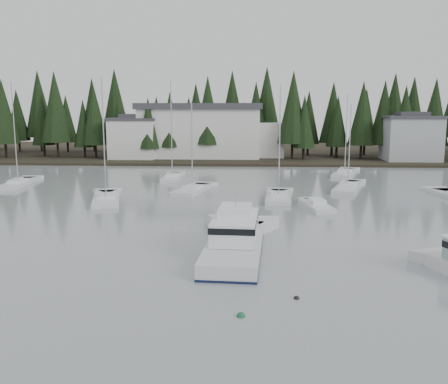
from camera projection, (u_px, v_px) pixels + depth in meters
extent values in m
plane|color=gray|center=(131.00, 363.00, 21.41)|extent=(260.00, 260.00, 0.00)
cube|color=black|center=(228.00, 153.00, 116.86)|extent=(240.00, 54.00, 1.00)
cube|color=silver|center=(134.00, 139.00, 99.32)|extent=(9.00, 7.00, 7.50)
cube|color=#38383D|center=(133.00, 119.00, 98.63)|extent=(9.54, 7.42, 0.50)
cube|color=#38383D|center=(133.00, 116.00, 98.53)|extent=(4.95, 3.85, 0.80)
cube|color=#999EA0|center=(411.00, 139.00, 95.60)|extent=(10.00, 8.00, 8.00)
cube|color=#38383D|center=(412.00, 117.00, 94.87)|extent=(10.60, 8.48, 0.50)
cube|color=#38383D|center=(412.00, 114.00, 94.77)|extent=(5.50, 4.40, 0.80)
cube|color=silver|center=(200.00, 132.00, 101.41)|extent=(24.00, 10.00, 10.00)
cube|color=#38383D|center=(200.00, 106.00, 100.50)|extent=(25.00, 11.00, 1.20)
cube|color=silver|center=(259.00, 139.00, 103.03)|extent=(10.00, 8.00, 7.00)
cube|color=silver|center=(235.00, 252.00, 37.12)|extent=(4.64, 12.81, 1.83)
cube|color=#0E1633|center=(235.00, 253.00, 37.15)|extent=(4.68, 12.88, 0.25)
cube|color=white|center=(235.00, 226.00, 37.44)|extent=(3.58, 6.73, 1.66)
cube|color=black|center=(235.00, 221.00, 37.37)|extent=(3.66, 6.80, 0.46)
cube|color=white|center=(236.00, 211.00, 37.23)|extent=(2.53, 3.41, 0.74)
cylinder|color=#A5A8AD|center=(236.00, 199.00, 37.07)|extent=(0.10, 0.10, 1.26)
cube|color=silver|center=(278.00, 199.00, 58.96)|extent=(3.47, 8.74, 1.05)
cube|color=white|center=(279.00, 194.00, 58.85)|extent=(2.22, 3.04, 0.30)
cylinder|color=#A5A8AD|center=(280.00, 141.00, 57.78)|extent=(0.14, 0.14, 12.72)
cube|color=silver|center=(344.00, 175.00, 79.95)|extent=(5.80, 10.13, 1.05)
cube|color=white|center=(345.00, 171.00, 79.84)|extent=(2.92, 3.77, 0.30)
cylinder|color=#A5A8AD|center=(346.00, 134.00, 78.83)|extent=(0.14, 0.14, 12.07)
cube|color=silver|center=(18.00, 185.00, 69.27)|extent=(3.67, 10.25, 1.05)
cube|color=white|center=(18.00, 181.00, 69.16)|extent=(2.22, 3.58, 0.30)
cylinder|color=#A5A8AD|center=(15.00, 132.00, 68.02)|extent=(0.14, 0.14, 13.61)
cube|color=silver|center=(192.00, 192.00, 64.10)|extent=(4.81, 8.89, 1.05)
cube|color=white|center=(192.00, 187.00, 63.99)|extent=(2.65, 3.27, 0.30)
cylinder|color=#A5A8AD|center=(192.00, 145.00, 63.08)|extent=(0.14, 0.14, 10.92)
cube|color=silver|center=(172.00, 179.00, 75.15)|extent=(2.72, 8.48, 1.05)
cube|color=white|center=(172.00, 175.00, 75.04)|extent=(1.84, 2.90, 0.30)
cylinder|color=#A5A8AD|center=(171.00, 129.00, 73.86)|extent=(0.14, 0.14, 13.97)
cube|color=silver|center=(348.00, 189.00, 66.11)|extent=(5.87, 10.58, 1.05)
cube|color=white|center=(348.00, 184.00, 66.00)|extent=(2.95, 3.91, 0.30)
cylinder|color=#A5A8AD|center=(350.00, 145.00, 65.12)|extent=(0.14, 0.14, 10.54)
cube|color=silver|center=(106.00, 201.00, 57.94)|extent=(5.14, 9.92, 1.05)
cube|color=white|center=(106.00, 195.00, 57.83)|extent=(2.76, 3.63, 0.30)
cylinder|color=#A5A8AD|center=(104.00, 138.00, 56.69)|extent=(0.14, 0.14, 13.58)
cube|color=silver|center=(317.00, 208.00, 53.74)|extent=(3.26, 7.02, 0.90)
cube|color=white|center=(317.00, 201.00, 53.62)|extent=(1.82, 2.37, 0.55)
sphere|color=#145933|center=(241.00, 316.00, 26.14)|extent=(0.47, 0.47, 0.47)
sphere|color=black|center=(296.00, 299.00, 28.55)|extent=(0.34, 0.34, 0.34)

